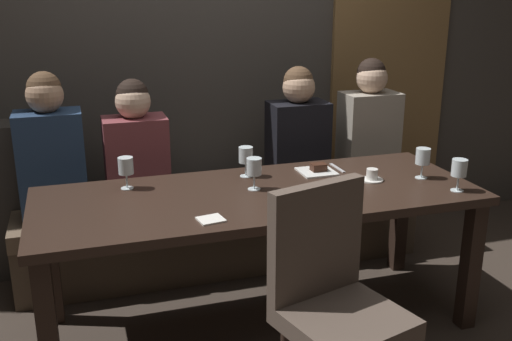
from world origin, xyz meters
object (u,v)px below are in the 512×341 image
object	(u,v)px
diner_far_end	(298,134)
diner_near_end	(369,126)
diner_redhead	(51,151)
dessert_plate	(317,170)
wine_glass_far_left	(459,169)
wine_glass_center_back	(126,167)
diner_bearded	(136,149)
wine_glass_near_right	(246,156)
chair_near_side	(332,291)
banquette_bench	(225,233)
dining_table	(259,208)
wine_glass_end_left	(254,168)
fork_on_table	(337,168)
wine_glass_end_right	(423,157)
espresso_cup	(372,176)

from	to	relation	value
diner_far_end	diner_near_end	distance (m)	0.51
diner_redhead	dessert_plate	size ratio (longest dim) A/B	4.38
wine_glass_far_left	wine_glass_center_back	xyz separation A→B (m)	(-1.57, 0.53, -0.00)
wine_glass_center_back	diner_bearded	bearing A→B (deg)	77.72
diner_near_end	wine_glass_near_right	xyz separation A→B (m)	(-0.98, -0.47, 0.01)
chair_near_side	dessert_plate	xyz separation A→B (m)	(0.33, 0.93, 0.20)
wine_glass_center_back	dessert_plate	world-z (taller)	wine_glass_center_back
banquette_bench	dining_table	bearing A→B (deg)	-90.00
banquette_bench	dessert_plate	distance (m)	0.82
wine_glass_end_left	chair_near_side	bearing A→B (deg)	-83.62
banquette_bench	wine_glass_end_left	world-z (taller)	wine_glass_end_left
diner_far_end	wine_glass_near_right	world-z (taller)	diner_far_end
wine_glass_far_left	fork_on_table	xyz separation A→B (m)	(-0.41, 0.52, -0.11)
fork_on_table	diner_bearded	bearing A→B (deg)	155.09
banquette_bench	wine_glass_end_left	distance (m)	0.90
chair_near_side	diner_bearded	xyz separation A→B (m)	(-0.59, 1.44, 0.26)
diner_bearded	diner_near_end	world-z (taller)	diner_near_end
diner_bearded	banquette_bench	bearing A→B (deg)	-1.46
diner_redhead	wine_glass_end_left	size ratio (longest dim) A/B	5.08
dessert_plate	fork_on_table	distance (m)	0.14
diner_bearded	fork_on_table	xyz separation A→B (m)	(1.06, -0.47, -0.07)
dining_table	wine_glass_end_left	distance (m)	0.21
banquette_bench	wine_glass_center_back	xyz separation A→B (m)	(-0.62, -0.45, 0.62)
wine_glass_end_left	banquette_bench	bearing A→B (deg)	88.95
banquette_bench	wine_glass_end_right	xyz separation A→B (m)	(0.89, -0.75, 0.63)
diner_far_end	wine_glass_center_back	world-z (taller)	diner_far_end
wine_glass_end_left	wine_glass_center_back	bearing A→B (deg)	161.32
wine_glass_end_right	wine_glass_end_left	size ratio (longest dim) A/B	1.00
wine_glass_far_left	wine_glass_near_right	size ratio (longest dim) A/B	1.00
chair_near_side	wine_glass_far_left	bearing A→B (deg)	26.81
dining_table	diner_redhead	size ratio (longest dim) A/B	2.64
diner_near_end	wine_glass_far_left	size ratio (longest dim) A/B	5.08
diner_redhead	diner_far_end	size ratio (longest dim) A/B	1.04
diner_far_end	wine_glass_near_right	distance (m)	0.65
dining_table	dessert_plate	distance (m)	0.47
diner_bearded	diner_redhead	bearing A→B (deg)	178.69
diner_bearded	wine_glass_far_left	distance (m)	1.78
chair_near_side	diner_redhead	xyz separation A→B (m)	(-1.06, 1.45, 0.29)
diner_far_end	dessert_plate	distance (m)	0.51
wine_glass_end_left	wine_glass_near_right	size ratio (longest dim) A/B	1.00
chair_near_side	diner_redhead	size ratio (longest dim) A/B	1.18
wine_glass_near_right	wine_glass_end_left	bearing A→B (deg)	-95.52
wine_glass_near_right	chair_near_side	bearing A→B (deg)	-86.20
wine_glass_center_back	wine_glass_near_right	size ratio (longest dim) A/B	1.00
espresso_cup	fork_on_table	world-z (taller)	espresso_cup
wine_glass_end_left	wine_glass_end_right	bearing A→B (deg)	-5.87
wine_glass_end_right	wine_glass_near_right	xyz separation A→B (m)	(-0.88, 0.31, -0.00)
diner_redhead	wine_glass_center_back	world-z (taller)	diner_redhead
wine_glass_far_left	dessert_plate	bearing A→B (deg)	138.15
wine_glass_end_right	diner_bearded	bearing A→B (deg)	151.70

